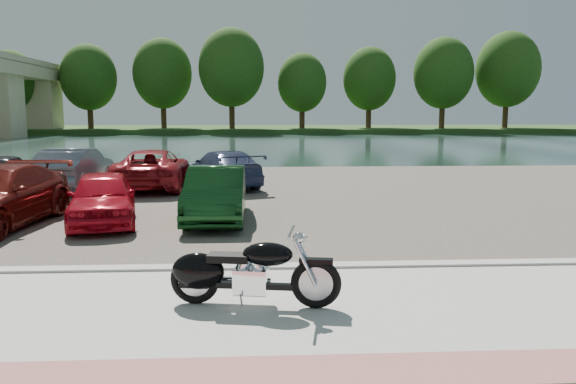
# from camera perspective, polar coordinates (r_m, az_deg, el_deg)

# --- Properties ---
(ground) EXTENTS (200.00, 200.00, 0.00)m
(ground) POSITION_cam_1_polar(r_m,az_deg,el_deg) (7.69, -4.18, -12.43)
(ground) COLOR #595447
(ground) RESTS_ON ground
(promenade) EXTENTS (60.00, 6.00, 0.10)m
(promenade) POSITION_cam_1_polar(r_m,az_deg,el_deg) (6.74, -4.34, -15.01)
(promenade) COLOR #B9B7AE
(promenade) RESTS_ON ground
(kerb) EXTENTS (60.00, 0.30, 0.14)m
(kerb) POSITION_cam_1_polar(r_m,az_deg,el_deg) (9.57, -3.98, -7.82)
(kerb) COLOR #B9B7AE
(kerb) RESTS_ON ground
(parking_lot) EXTENTS (60.00, 18.00, 0.04)m
(parking_lot) POSITION_cam_1_polar(r_m,az_deg,el_deg) (18.39, -3.59, -0.25)
(parking_lot) COLOR #443E37
(parking_lot) RESTS_ON ground
(river) EXTENTS (120.00, 40.00, 0.00)m
(river) POSITION_cam_1_polar(r_m,az_deg,el_deg) (47.27, -3.34, 4.86)
(river) COLOR #1A302C
(river) RESTS_ON ground
(far_bank) EXTENTS (120.00, 24.00, 0.60)m
(far_bank) POSITION_cam_1_polar(r_m,az_deg,el_deg) (79.23, -3.28, 6.39)
(far_bank) COLOR #1D4017
(far_bank) RESTS_ON ground
(far_trees) EXTENTS (70.25, 10.68, 12.52)m
(far_trees) POSITION_cam_1_polar(r_m,az_deg,el_deg) (73.27, 0.15, 11.89)
(far_trees) COLOR #3B2615
(far_trees) RESTS_ON far_bank
(motorcycle) EXTENTS (2.32, 0.80, 1.05)m
(motorcycle) POSITION_cam_1_polar(r_m,az_deg,el_deg) (7.65, -5.04, -8.11)
(motorcycle) COLOR black
(motorcycle) RESTS_ON promenade
(car_4) EXTENTS (2.24, 3.93, 1.26)m
(car_4) POSITION_cam_1_polar(r_m,az_deg,el_deg) (14.09, -18.32, -0.55)
(car_4) COLOR #B80C1D
(car_4) RESTS_ON parking_lot
(car_5) EXTENTS (1.41, 4.00, 1.32)m
(car_5) POSITION_cam_1_polar(r_m,az_deg,el_deg) (13.92, -7.32, -0.19)
(car_5) COLOR #0E3614
(car_5) RESTS_ON parking_lot
(car_8) EXTENTS (1.89, 3.88, 1.27)m
(car_8) POSITION_cam_1_polar(r_m,az_deg,el_deg) (21.47, -26.89, 1.86)
(car_8) COLOR black
(car_8) RESTS_ON parking_lot
(car_9) EXTENTS (1.64, 4.43, 1.45)m
(car_9) POSITION_cam_1_polar(r_m,az_deg,el_deg) (20.57, -20.87, 2.21)
(car_9) COLOR slate
(car_9) RESTS_ON parking_lot
(car_10) EXTENTS (2.49, 5.03, 1.37)m
(car_10) POSITION_cam_1_polar(r_m,az_deg,el_deg) (20.18, -13.62, 2.30)
(car_10) COLOR maroon
(car_10) RESTS_ON parking_lot
(car_11) EXTENTS (3.32, 4.85, 1.30)m
(car_11) POSITION_cam_1_polar(r_m,az_deg,el_deg) (20.23, -6.56, 2.40)
(car_11) COLOR navy
(car_11) RESTS_ON parking_lot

